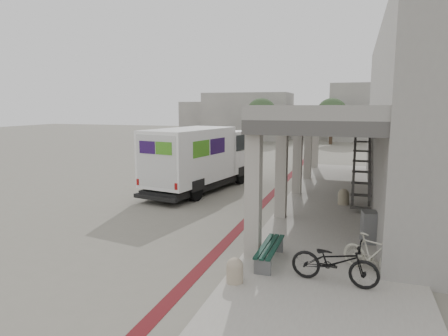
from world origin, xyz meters
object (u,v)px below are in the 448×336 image
(utility_cabinet, at_px, (369,227))
(fedex_truck, at_px, (200,157))
(bicycle_black, at_px, (334,262))
(bench, at_px, (270,250))
(bicycle_cream, at_px, (373,254))

(utility_cabinet, bearing_deg, fedex_truck, 133.95)
(fedex_truck, distance_m, bicycle_black, 10.98)
(fedex_truck, xyz_separation_m, bench, (5.06, -7.95, -1.16))
(utility_cabinet, relative_size, bicycle_black, 0.47)
(fedex_truck, distance_m, utility_cabinet, 9.38)
(fedex_truck, height_order, bench, fedex_truck)
(utility_cabinet, height_order, bicycle_black, bicycle_black)
(fedex_truck, height_order, bicycle_cream, fedex_truck)
(fedex_truck, bearing_deg, utility_cabinet, -26.35)
(bicycle_cream, bearing_deg, bench, 122.94)
(bicycle_black, bearing_deg, utility_cabinet, -6.75)
(bicycle_cream, bearing_deg, utility_cabinet, 29.47)
(bicycle_black, bearing_deg, bench, 73.27)
(fedex_truck, distance_m, bicycle_cream, 10.84)
(bench, relative_size, utility_cabinet, 2.08)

